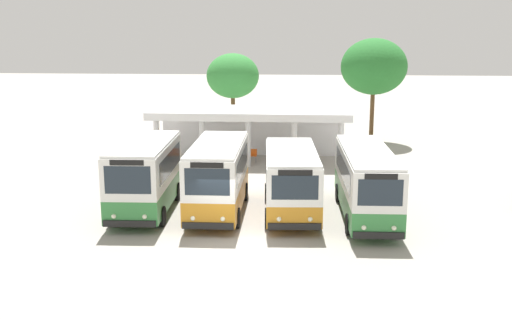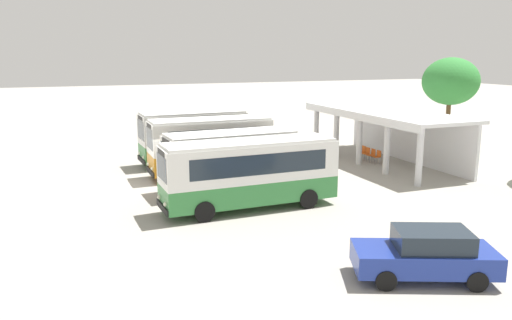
{
  "view_description": "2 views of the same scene",
  "coord_description": "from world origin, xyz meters",
  "views": [
    {
      "loc": [
        2.79,
        -22.76,
        8.48
      ],
      "look_at": [
        0.81,
        5.05,
        2.3
      ],
      "focal_mm": 41.65,
      "sensor_mm": 36.0,
      "label": 1
    },
    {
      "loc": [
        26.65,
        -4.13,
        6.94
      ],
      "look_at": [
        1.82,
        5.6,
        1.31
      ],
      "focal_mm": 35.45,
      "sensor_mm": 36.0,
      "label": 2
    }
  ],
  "objects": [
    {
      "name": "waiting_chair_end_by_column",
      "position": [
        -1.82,
        14.72,
        0.52
      ],
      "size": [
        0.45,
        0.45,
        0.86
      ],
      "color": "slate",
      "rests_on": "ground"
    },
    {
      "name": "waiting_chair_fourth_seat",
      "position": [
        -0.05,
        14.7,
        0.52
      ],
      "size": [
        0.45,
        0.45,
        0.86
      ],
      "color": "slate",
      "rests_on": "ground"
    },
    {
      "name": "city_bus_middle_cream",
      "position": [
        2.53,
        3.91,
        1.68
      ],
      "size": [
        2.73,
        6.95,
        3.02
      ],
      "color": "black",
      "rests_on": "ground"
    },
    {
      "name": "city_bus_nearest_orange",
      "position": [
        -4.28,
        3.69,
        1.86
      ],
      "size": [
        2.65,
        6.75,
        3.37
      ],
      "color": "black",
      "rests_on": "ground"
    },
    {
      "name": "waiting_chair_second_from_end",
      "position": [
        -1.23,
        14.65,
        0.52
      ],
      "size": [
        0.45,
        0.45,
        0.86
      ],
      "color": "slate",
      "rests_on": "ground"
    },
    {
      "name": "parked_car_flank",
      "position": [
        14.84,
        6.18,
        0.83
      ],
      "size": [
        3.31,
        4.68,
        1.62
      ],
      "color": "black",
      "rests_on": "ground"
    },
    {
      "name": "roadside_tree_behind_canopy",
      "position": [
        -2.17,
        22.09,
        4.98
      ],
      "size": [
        3.97,
        3.97,
        6.69
      ],
      "color": "brown",
      "rests_on": "ground"
    },
    {
      "name": "city_bus_second_in_row",
      "position": [
        -0.88,
        3.82,
        1.83
      ],
      "size": [
        2.42,
        7.04,
        3.33
      ],
      "color": "black",
      "rests_on": "ground"
    },
    {
      "name": "city_bus_fourth_amber",
      "position": [
        5.94,
        3.67,
        1.75
      ],
      "size": [
        2.39,
        8.11,
        3.15
      ],
      "color": "black",
      "rests_on": "ground"
    },
    {
      "name": "ground_plane",
      "position": [
        0.0,
        0.0,
        0.0
      ],
      "size": [
        180.0,
        180.0,
        0.0
      ],
      "primitive_type": "plane",
      "color": "#A39E93"
    },
    {
      "name": "waiting_chair_middle_seat",
      "position": [
        -0.64,
        14.67,
        0.52
      ],
      "size": [
        0.45,
        0.45,
        0.86
      ],
      "color": "slate",
      "rests_on": "ground"
    },
    {
      "name": "terminal_canopy",
      "position": [
        -0.3,
        15.66,
        2.52
      ],
      "size": [
        12.83,
        4.51,
        3.4
      ],
      "color": "silver",
      "rests_on": "ground"
    }
  ]
}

